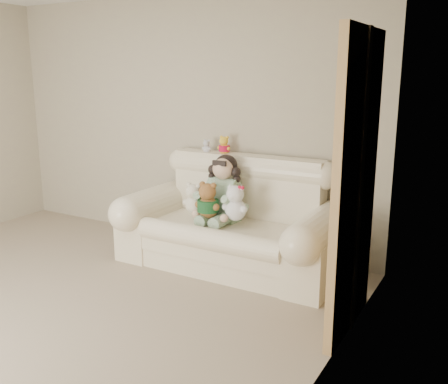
% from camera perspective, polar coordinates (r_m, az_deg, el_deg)
% --- Properties ---
extents(wall_back, '(4.50, 0.00, 4.50)m').
position_cam_1_polar(wall_back, '(5.45, -5.10, 8.03)').
color(wall_back, '#A29581').
rests_on(wall_back, ground).
extents(wall_right, '(0.00, 5.00, 5.00)m').
position_cam_1_polar(wall_right, '(2.19, 6.07, -0.13)').
color(wall_right, '#A29581').
rests_on(wall_right, ground).
extents(sofa, '(2.10, 0.95, 1.03)m').
position_cam_1_polar(sofa, '(4.70, 0.61, -2.54)').
color(sofa, '#FFF6CD').
rests_on(sofa, floor).
extents(door_panel, '(0.06, 0.90, 2.10)m').
position_cam_1_polar(door_panel, '(3.54, 14.69, 0.61)').
color(door_panel, '#9D6D43').
rests_on(door_panel, floor).
extents(seated_child, '(0.43, 0.51, 0.65)m').
position_cam_1_polar(seated_child, '(4.76, -0.04, 0.50)').
color(seated_child, '#2E6B33').
rests_on(seated_child, sofa).
extents(brown_teddy, '(0.28, 0.24, 0.40)m').
position_cam_1_polar(brown_teddy, '(4.60, -1.83, -0.54)').
color(brown_teddy, brown).
rests_on(brown_teddy, sofa).
extents(white_cat, '(0.29, 0.25, 0.39)m').
position_cam_1_polar(white_cat, '(4.52, 1.33, -0.80)').
color(white_cat, white).
rests_on(white_cat, sofa).
extents(cream_teddy, '(0.24, 0.19, 0.35)m').
position_cam_1_polar(cream_teddy, '(4.74, -3.45, -0.41)').
color(cream_teddy, white).
rests_on(cream_teddy, sofa).
extents(yellow_mini_bear, '(0.16, 0.13, 0.22)m').
position_cam_1_polar(yellow_mini_bear, '(5.00, 0.04, 5.53)').
color(yellow_mini_bear, yellow).
rests_on(yellow_mini_bear, sofa).
extents(grey_mini_plush, '(0.12, 0.11, 0.17)m').
position_cam_1_polar(grey_mini_plush, '(5.10, -1.96, 5.36)').
color(grey_mini_plush, silver).
rests_on(grey_mini_plush, sofa).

